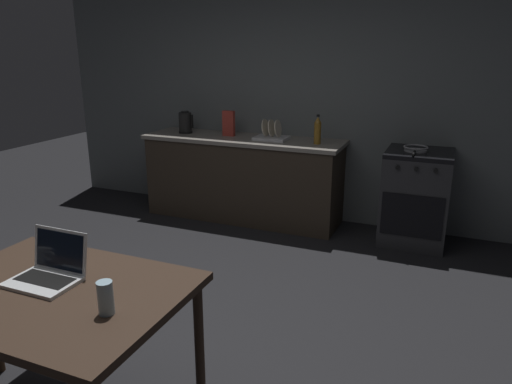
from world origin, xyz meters
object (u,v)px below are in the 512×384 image
drinking_glass (106,298)px  bottle (318,130)px  laptop (48,271)px  electric_kettle (185,123)px  frying_pan (416,149)px  cereal_box (229,123)px  stove_oven (416,197)px  dining_table (56,304)px  dish_rack (272,135)px

drinking_glass → bottle: bearing=89.7°
laptop → bottle: (0.47, 3.03, 0.23)m
electric_kettle → drinking_glass: bearing=-64.8°
laptop → frying_pan: laptop is taller
cereal_box → stove_oven: bearing=-0.7°
dining_table → cereal_box: cereal_box is taller
cereal_box → dish_rack: (0.50, -0.02, -0.09)m
laptop → dish_rack: dish_rack is taller
stove_oven → frying_pan: (-0.04, -0.03, 0.48)m
bottle → cereal_box: 1.01m
dining_table → drinking_glass: drinking_glass is taller
laptop → dish_rack: 3.08m
dining_table → laptop: bearing=144.2°
cereal_box → dining_table: bearing=-78.9°
laptop → cereal_box: bearing=109.9°
electric_kettle → dish_rack: 1.03m
dining_table → bottle: (0.39, 3.09, 0.35)m
bottle → frying_pan: bottle is taller
dining_table → drinking_glass: (0.37, -0.07, 0.15)m
dining_table → laptop: size_ratio=3.74×
frying_pan → drinking_glass: 3.32m
electric_kettle → frying_pan: size_ratio=0.61×
drinking_glass → dish_rack: 3.25m
dining_table → dish_rack: bearing=92.1°
drinking_glass → stove_oven: bearing=72.8°
bottle → frying_pan: bearing=1.2°
drinking_glass → cereal_box: size_ratio=0.54×
dining_table → laptop: laptop is taller
stove_oven → bottle: (-0.97, -0.05, 0.59)m
electric_kettle → stove_oven: bearing=-0.1°
bottle → drinking_glass: (-0.02, -3.16, -0.21)m
laptop → cereal_box: cereal_box is taller
dining_table → electric_kettle: electric_kettle is taller
drinking_glass → dining_table: bearing=168.6°
laptop → frying_pan: 3.36m
dining_table → drinking_glass: bearing=-11.4°
bottle → cereal_box: (-1.00, 0.07, -0.00)m
drinking_glass → laptop: bearing=163.3°
electric_kettle → drinking_glass: (1.51, -3.21, -0.18)m
laptop → bottle: size_ratio=1.10×
stove_oven → cereal_box: cereal_box is taller
dining_table → electric_kettle: 3.36m
laptop → electric_kettle: bearing=119.1°
laptop → drinking_glass: laptop is taller
dining_table → electric_kettle: size_ratio=4.93×
electric_kettle → cereal_box: cereal_box is taller
electric_kettle → dish_rack: size_ratio=0.72×
bottle → cereal_box: bottle is taller
stove_oven → laptop: 3.42m
stove_oven → dish_rack: size_ratio=2.65×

